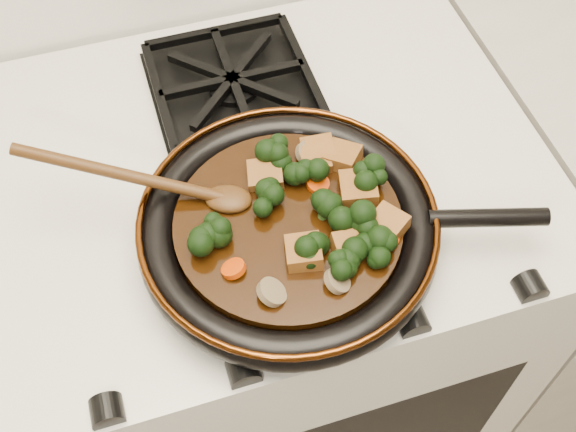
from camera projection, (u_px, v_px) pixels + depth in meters
name	position (u px, v px, depth m)	size (l,w,h in m)	color
stove	(268.00, 316.00, 1.33)	(0.76, 0.60, 0.90)	beige
burner_grate_front	(292.00, 242.00, 0.88)	(0.23, 0.23, 0.03)	black
burner_grate_back	(233.00, 84.00, 1.03)	(0.23, 0.23, 0.03)	black
skillet	(290.00, 229.00, 0.85)	(0.47, 0.36, 0.05)	black
braising_sauce	(288.00, 226.00, 0.85)	(0.27, 0.27, 0.02)	black
tofu_cube_0	(349.00, 246.00, 0.81)	(0.04, 0.03, 0.02)	brown
tofu_cube_1	(388.00, 223.00, 0.83)	(0.04, 0.03, 0.02)	brown
tofu_cube_2	(358.00, 189.00, 0.85)	(0.04, 0.05, 0.02)	brown
tofu_cube_3	(342.00, 157.00, 0.88)	(0.04, 0.04, 0.02)	brown
tofu_cube_4	(315.00, 161.00, 0.88)	(0.04, 0.04, 0.02)	brown
tofu_cube_5	(304.00, 253.00, 0.80)	(0.04, 0.04, 0.02)	brown
tofu_cube_6	(266.00, 175.00, 0.87)	(0.04, 0.04, 0.02)	brown
tofu_cube_7	(318.00, 152.00, 0.89)	(0.04, 0.04, 0.02)	brown
broccoli_floret_0	(377.00, 251.00, 0.81)	(0.06, 0.06, 0.05)	black
broccoli_floret_1	(313.00, 253.00, 0.80)	(0.06, 0.06, 0.05)	black
broccoli_floret_2	(370.00, 177.00, 0.86)	(0.06, 0.06, 0.06)	black
broccoli_floret_3	(354.00, 225.00, 0.82)	(0.06, 0.06, 0.06)	black
broccoli_floret_4	(208.00, 234.00, 0.81)	(0.06, 0.06, 0.06)	black
broccoli_floret_5	(264.00, 203.00, 0.84)	(0.06, 0.06, 0.05)	black
broccoli_floret_6	(349.00, 266.00, 0.79)	(0.06, 0.06, 0.05)	black
broccoli_floret_7	(324.00, 210.00, 0.83)	(0.06, 0.06, 0.06)	black
broccoli_floret_8	(274.00, 157.00, 0.88)	(0.06, 0.06, 0.05)	black
broccoli_floret_9	(306.00, 174.00, 0.86)	(0.06, 0.06, 0.05)	black
carrot_coin_0	(318.00, 183.00, 0.86)	(0.03, 0.03, 0.01)	#C83A05
carrot_coin_1	(367.00, 233.00, 0.82)	(0.03, 0.03, 0.01)	#C83A05
carrot_coin_2	(234.00, 269.00, 0.80)	(0.03, 0.03, 0.01)	#C83A05
carrot_coin_3	(387.00, 239.00, 0.82)	(0.03, 0.03, 0.01)	#C83A05
mushroom_slice_0	(374.00, 224.00, 0.83)	(0.03, 0.03, 0.01)	brown
mushroom_slice_1	(272.00, 292.00, 0.78)	(0.03, 0.03, 0.01)	brown
mushroom_slice_2	(309.00, 154.00, 0.89)	(0.04, 0.04, 0.01)	brown
mushroom_slice_3	(337.00, 280.00, 0.79)	(0.03, 0.03, 0.01)	brown
wooden_spoon	(167.00, 185.00, 0.84)	(0.16, 0.09, 0.25)	#42260E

